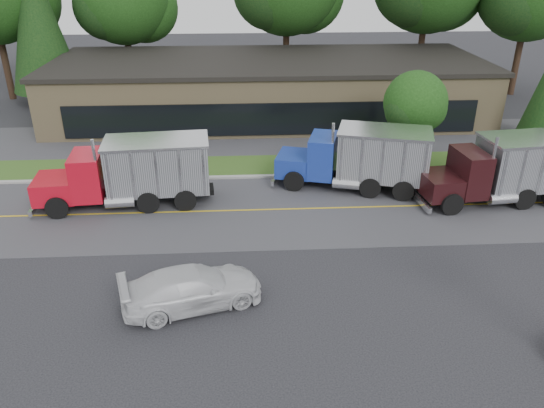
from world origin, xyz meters
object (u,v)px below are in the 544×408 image
at_px(dump_truck_maroon, 505,168).
at_px(rally_car, 192,288).
at_px(dump_truck_blue, 362,157).
at_px(dump_truck_red, 134,171).

distance_m(dump_truck_maroon, rally_car, 17.32).
xyz_separation_m(dump_truck_blue, dump_truck_maroon, (6.97, -1.97, -0.00)).
distance_m(dump_truck_red, rally_car, 9.54).
bearing_deg(dump_truck_blue, dump_truck_red, 21.98).
height_order(dump_truck_red, dump_truck_blue, same).
xyz_separation_m(dump_truck_red, dump_truck_maroon, (18.76, -0.69, -0.00)).
distance_m(dump_truck_blue, dump_truck_maroon, 7.24).
xyz_separation_m(dump_truck_red, dump_truck_blue, (11.79, 1.28, -0.00)).
relative_size(dump_truck_red, dump_truck_maroon, 1.12).
height_order(dump_truck_blue, rally_car, dump_truck_blue).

